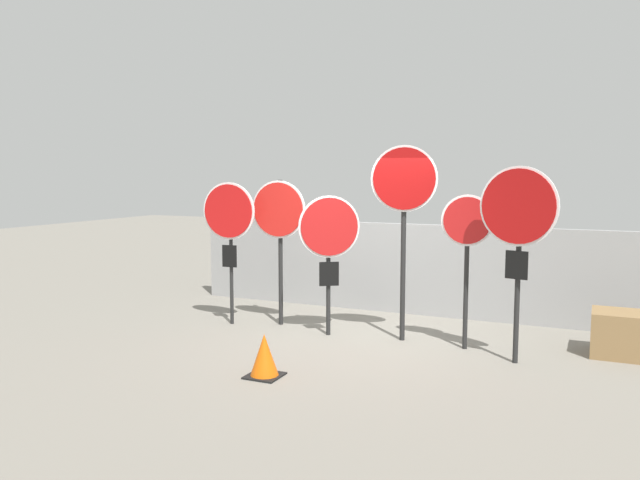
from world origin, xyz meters
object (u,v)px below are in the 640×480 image
at_px(stop_sign_0, 229,220).
at_px(stop_sign_3, 404,197).
at_px(stop_sign_2, 329,236).
at_px(traffic_cone_0, 264,356).
at_px(stop_sign_4, 467,236).
at_px(stop_sign_5, 518,220).
at_px(stop_sign_1, 279,219).
at_px(storage_crate, 625,334).

bearing_deg(stop_sign_0, stop_sign_3, 0.50).
xyz_separation_m(stop_sign_2, traffic_cone_0, (0.05, -1.95, -1.18)).
bearing_deg(stop_sign_4, stop_sign_5, -35.20).
height_order(stop_sign_2, stop_sign_4, stop_sign_4).
distance_m(stop_sign_5, traffic_cone_0, 3.36).
bearing_deg(stop_sign_4, stop_sign_3, 169.17).
height_order(stop_sign_2, stop_sign_5, stop_sign_5).
xyz_separation_m(stop_sign_4, stop_sign_5, (0.67, -0.37, 0.24)).
distance_m(stop_sign_0, stop_sign_1, 0.75).
relative_size(stop_sign_3, stop_sign_4, 1.32).
distance_m(stop_sign_1, storage_crate, 4.92).
xyz_separation_m(stop_sign_3, stop_sign_5, (1.54, -0.45, -0.23)).
bearing_deg(stop_sign_1, stop_sign_5, -11.54).
height_order(stop_sign_0, storage_crate, stop_sign_0).
height_order(stop_sign_0, traffic_cone_0, stop_sign_0).
bearing_deg(stop_sign_1, stop_sign_4, -6.17).
distance_m(stop_sign_0, storage_crate, 5.62).
bearing_deg(stop_sign_4, storage_crate, 9.05).
height_order(stop_sign_1, stop_sign_4, stop_sign_1).
bearing_deg(storage_crate, stop_sign_3, -171.03).
bearing_deg(stop_sign_0, stop_sign_4, -1.59).
distance_m(stop_sign_1, stop_sign_2, 0.99).
relative_size(stop_sign_3, stop_sign_5, 1.12).
bearing_deg(stop_sign_0, stop_sign_1, 18.19).
relative_size(stop_sign_0, storage_crate, 2.72).
bearing_deg(stop_sign_0, storage_crate, 3.22).
xyz_separation_m(stop_sign_0, traffic_cone_0, (1.69, -1.94, -1.35)).
relative_size(stop_sign_1, stop_sign_5, 0.92).
distance_m(stop_sign_3, traffic_cone_0, 2.90).
bearing_deg(stop_sign_4, traffic_cone_0, -138.09).
bearing_deg(traffic_cone_0, stop_sign_0, 131.02).
bearing_deg(stop_sign_2, stop_sign_4, -31.88).
xyz_separation_m(stop_sign_4, traffic_cone_0, (-1.84, -2.04, -1.25)).
distance_m(stop_sign_0, stop_sign_5, 4.21).
height_order(stop_sign_4, storage_crate, stop_sign_4).
height_order(stop_sign_1, stop_sign_3, stop_sign_3).
xyz_separation_m(stop_sign_3, storage_crate, (2.77, 0.44, -1.69)).
relative_size(traffic_cone_0, storage_crate, 0.62).
distance_m(stop_sign_1, stop_sign_3, 2.00).
bearing_deg(traffic_cone_0, stop_sign_4, 47.89).
height_order(stop_sign_2, traffic_cone_0, stop_sign_2).
distance_m(stop_sign_4, traffic_cone_0, 3.02).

